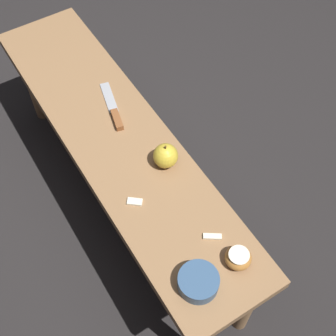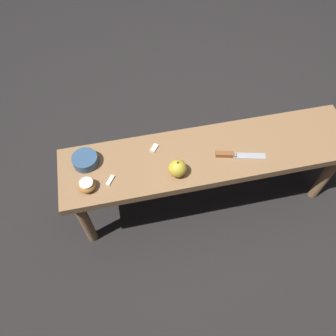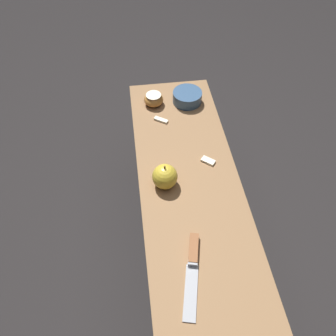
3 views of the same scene
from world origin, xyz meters
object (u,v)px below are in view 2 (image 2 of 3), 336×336
(wooden_bench, at_px, (209,160))
(knife, at_px, (233,155))
(apple_cut, at_px, (87,185))
(bowl, at_px, (85,160))
(apple_whole, at_px, (178,168))

(wooden_bench, height_order, knife, knife)
(wooden_bench, xyz_separation_m, apple_cut, (-0.56, -0.07, 0.09))
(bowl, bearing_deg, wooden_bench, -5.84)
(apple_whole, bearing_deg, bowl, 160.48)
(knife, bearing_deg, apple_whole, -157.80)
(apple_cut, bearing_deg, apple_whole, -0.92)
(knife, distance_m, apple_whole, 0.27)
(knife, relative_size, apple_whole, 2.55)
(apple_whole, height_order, bowl, apple_whole)
(wooden_bench, relative_size, bowl, 12.27)
(apple_cut, height_order, bowl, apple_cut)
(apple_whole, distance_m, bowl, 0.41)
(apple_whole, relative_size, apple_cut, 1.20)
(wooden_bench, height_order, bowl, bowl)
(apple_cut, xyz_separation_m, bowl, (0.00, 0.13, -0.00))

